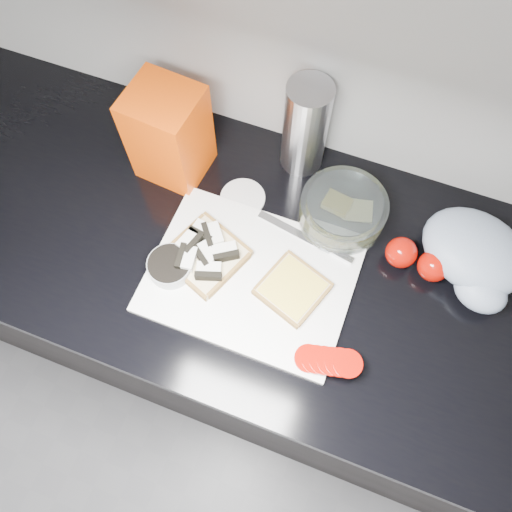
% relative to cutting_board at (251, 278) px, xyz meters
% --- Properties ---
extents(base_cabinet, '(3.50, 0.60, 0.86)m').
position_rel_cutting_board_xyz_m(base_cabinet, '(0.13, 0.06, -0.48)').
color(base_cabinet, black).
rests_on(base_cabinet, ground).
extents(countertop, '(3.50, 0.64, 0.04)m').
position_rel_cutting_board_xyz_m(countertop, '(0.13, 0.06, -0.03)').
color(countertop, black).
rests_on(countertop, base_cabinet).
extents(cutting_board, '(0.40, 0.30, 0.01)m').
position_rel_cutting_board_xyz_m(cutting_board, '(0.00, 0.00, 0.00)').
color(cutting_board, white).
rests_on(cutting_board, countertop).
extents(bread_left, '(0.18, 0.18, 0.04)m').
position_rel_cutting_board_xyz_m(bread_left, '(-0.10, 0.01, 0.02)').
color(bread_left, beige).
rests_on(bread_left, cutting_board).
extents(bread_right, '(0.15, 0.15, 0.02)m').
position_rel_cutting_board_xyz_m(bread_right, '(0.09, 0.00, 0.01)').
color(bread_right, beige).
rests_on(bread_right, cutting_board).
extents(tomato_slices, '(0.14, 0.08, 0.03)m').
position_rel_cutting_board_xyz_m(tomato_slices, '(0.19, -0.11, 0.02)').
color(tomato_slices, '#A80D03').
rests_on(tomato_slices, cutting_board).
extents(knife, '(0.22, 0.05, 0.01)m').
position_rel_cutting_board_xyz_m(knife, '(0.10, 0.12, 0.01)').
color(knife, silver).
rests_on(knife, cutting_board).
extents(seed_tub, '(0.09, 0.09, 0.05)m').
position_rel_cutting_board_xyz_m(seed_tub, '(-0.15, -0.04, 0.02)').
color(seed_tub, '#9BA0A0').
rests_on(seed_tub, countertop).
extents(tub_lid, '(0.13, 0.13, 0.01)m').
position_rel_cutting_board_xyz_m(tub_lid, '(-0.08, 0.17, -0.00)').
color(tub_lid, silver).
rests_on(tub_lid, countertop).
extents(glass_bowl, '(0.18, 0.18, 0.07)m').
position_rel_cutting_board_xyz_m(glass_bowl, '(0.13, 0.19, 0.03)').
color(glass_bowl, silver).
rests_on(glass_bowl, countertop).
extents(bread_bag, '(0.15, 0.14, 0.22)m').
position_rel_cutting_board_xyz_m(bread_bag, '(-0.25, 0.20, 0.10)').
color(bread_bag, '#ED4803').
rests_on(bread_bag, countertop).
extents(steel_canister, '(0.09, 0.09, 0.22)m').
position_rel_cutting_board_xyz_m(steel_canister, '(0.00, 0.31, 0.11)').
color(steel_canister, '#B1B0B5').
rests_on(steel_canister, countertop).
extents(grocery_bag, '(0.26, 0.24, 0.09)m').
position_rel_cutting_board_xyz_m(grocery_bag, '(0.40, 0.19, 0.04)').
color(grocery_bag, '#94A3B6').
rests_on(grocery_bag, countertop).
extents(whole_tomatoes, '(0.13, 0.07, 0.06)m').
position_rel_cutting_board_xyz_m(whole_tomatoes, '(0.30, 0.15, 0.03)').
color(whole_tomatoes, '#A80D03').
rests_on(whole_tomatoes, countertop).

